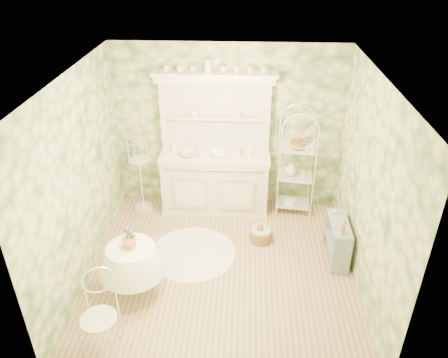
{
  "coord_description": "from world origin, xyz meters",
  "views": [
    {
      "loc": [
        0.28,
        -4.66,
        4.11
      ],
      "look_at": [
        0.0,
        0.5,
        1.15
      ],
      "focal_mm": 35.0,
      "sensor_mm": 36.0,
      "label": 1
    }
  ],
  "objects_px": {
    "birdcage_stand": "(140,168)",
    "bakers_rack": "(296,161)",
    "kitchen_dresser": "(215,147)",
    "round_table": "(133,269)",
    "side_shelf": "(337,240)",
    "floor_basket": "(261,234)",
    "cafe_chair": "(98,317)"
  },
  "relations": [
    {
      "from": "side_shelf",
      "to": "birdcage_stand",
      "type": "bearing_deg",
      "value": 160.61
    },
    {
      "from": "floor_basket",
      "to": "cafe_chair",
      "type": "bearing_deg",
      "value": -131.27
    },
    {
      "from": "floor_basket",
      "to": "bakers_rack",
      "type": "bearing_deg",
      "value": 57.74
    },
    {
      "from": "bakers_rack",
      "to": "floor_basket",
      "type": "relative_size",
      "value": 5.02
    },
    {
      "from": "round_table",
      "to": "cafe_chair",
      "type": "distance_m",
      "value": 0.92
    },
    {
      "from": "kitchen_dresser",
      "to": "side_shelf",
      "type": "xyz_separation_m",
      "value": [
        1.81,
        -1.21,
        -0.84
      ]
    },
    {
      "from": "bakers_rack",
      "to": "cafe_chair",
      "type": "distance_m",
      "value": 3.77
    },
    {
      "from": "bakers_rack",
      "to": "birdcage_stand",
      "type": "distance_m",
      "value": 2.51
    },
    {
      "from": "side_shelf",
      "to": "birdcage_stand",
      "type": "xyz_separation_m",
      "value": [
        -3.02,
        1.14,
        0.46
      ]
    },
    {
      "from": "round_table",
      "to": "birdcage_stand",
      "type": "xyz_separation_m",
      "value": [
        -0.31,
        1.95,
        0.39
      ]
    },
    {
      "from": "round_table",
      "to": "cafe_chair",
      "type": "bearing_deg",
      "value": -99.79
    },
    {
      "from": "birdcage_stand",
      "to": "bakers_rack",
      "type": "bearing_deg",
      "value": 1.49
    },
    {
      "from": "kitchen_dresser",
      "to": "floor_basket",
      "type": "height_order",
      "value": "kitchen_dresser"
    },
    {
      "from": "side_shelf",
      "to": "round_table",
      "type": "xyz_separation_m",
      "value": [
        -2.71,
        -0.81,
        0.07
      ]
    },
    {
      "from": "cafe_chair",
      "to": "kitchen_dresser",
      "type": "bearing_deg",
      "value": 45.88
    },
    {
      "from": "cafe_chair",
      "to": "bakers_rack",
      "type": "bearing_deg",
      "value": 27.01
    },
    {
      "from": "kitchen_dresser",
      "to": "birdcage_stand",
      "type": "relative_size",
      "value": 1.5
    },
    {
      "from": "cafe_chair",
      "to": "birdcage_stand",
      "type": "xyz_separation_m",
      "value": [
        -0.16,
        2.85,
        0.28
      ]
    },
    {
      "from": "kitchen_dresser",
      "to": "side_shelf",
      "type": "bearing_deg",
      "value": -33.71
    },
    {
      "from": "kitchen_dresser",
      "to": "birdcage_stand",
      "type": "xyz_separation_m",
      "value": [
        -1.22,
        -0.06,
        -0.38
      ]
    },
    {
      "from": "birdcage_stand",
      "to": "round_table",
      "type": "bearing_deg",
      "value": -80.91
    },
    {
      "from": "kitchen_dresser",
      "to": "round_table",
      "type": "bearing_deg",
      "value": -114.16
    },
    {
      "from": "bakers_rack",
      "to": "cafe_chair",
      "type": "relative_size",
      "value": 1.93
    },
    {
      "from": "side_shelf",
      "to": "floor_basket",
      "type": "relative_size",
      "value": 1.93
    },
    {
      "from": "kitchen_dresser",
      "to": "bakers_rack",
      "type": "xyz_separation_m",
      "value": [
        1.29,
        0.0,
        -0.21
      ]
    },
    {
      "from": "bakers_rack",
      "to": "side_shelf",
      "type": "bearing_deg",
      "value": -60.21
    },
    {
      "from": "kitchen_dresser",
      "to": "floor_basket",
      "type": "distance_m",
      "value": 1.53
    },
    {
      "from": "side_shelf",
      "to": "birdcage_stand",
      "type": "relative_size",
      "value": 0.47
    },
    {
      "from": "round_table",
      "to": "floor_basket",
      "type": "distance_m",
      "value": 2.04
    },
    {
      "from": "side_shelf",
      "to": "kitchen_dresser",
      "type": "bearing_deg",
      "value": 147.59
    },
    {
      "from": "side_shelf",
      "to": "bakers_rack",
      "type": "bearing_deg",
      "value": 114.49
    },
    {
      "from": "cafe_chair",
      "to": "round_table",
      "type": "bearing_deg",
      "value": 56.07
    }
  ]
}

